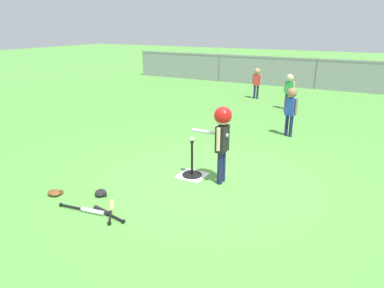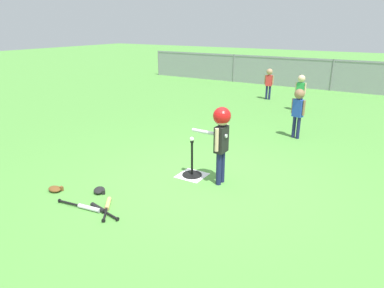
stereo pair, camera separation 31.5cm
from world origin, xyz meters
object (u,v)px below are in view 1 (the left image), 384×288
fielder_deep_left (291,106)px  spare_bat_black (105,212)px  fielder_deep_center (257,79)px  spare_bat_silver (88,210)px  glove_near_bats (101,193)px  batting_tee (192,170)px  glove_by_plate (54,193)px  spare_bat_wood (111,208)px  fielder_deep_right (289,87)px  baseball_on_tee (192,139)px  batter_child (222,130)px

fielder_deep_left → spare_bat_black: fielder_deep_left is taller
fielder_deep_center → spare_bat_silver: bearing=-87.1°
fielder_deep_center → glove_near_bats: size_ratio=3.69×
fielder_deep_center → glove_near_bats: 7.75m
batting_tee → glove_by_plate: 2.12m
spare_bat_wood → glove_by_plate: glove_by_plate is taller
fielder_deep_right → spare_bat_black: bearing=-95.5°
baseball_on_tee → fielder_deep_right: 5.41m
baseball_on_tee → fielder_deep_left: (0.88, 2.88, 0.06)m
spare_bat_black → spare_bat_wood: bearing=85.9°
fielder_deep_center → fielder_deep_left: 4.10m
fielder_deep_right → glove_by_plate: fielder_deep_right is taller
batter_child → glove_near_bats: bearing=-138.0°
fielder_deep_center → spare_bat_silver: (0.42, -8.17, -0.62)m
batting_tee → spare_bat_wood: (-0.42, -1.50, -0.06)m
spare_bat_black → fielder_deep_right: bearing=84.5°
baseball_on_tee → fielder_deep_left: fielder_deep_left is taller
batter_child → fielder_deep_right: bearing=92.9°
fielder_deep_right → spare_bat_silver: size_ratio=1.47×
batter_child → spare_bat_black: 2.05m
spare_bat_silver → glove_near_bats: glove_near_bats is taller
baseball_on_tee → fielder_deep_left: size_ratio=0.07×
baseball_on_tee → spare_bat_silver: 1.91m
baseball_on_tee → spare_bat_silver: size_ratio=0.11×
fielder_deep_left → spare_bat_silver: fielder_deep_left is taller
spare_bat_silver → spare_bat_black: same height
fielder_deep_center → spare_bat_silver: 8.21m
spare_bat_wood → spare_bat_black: 0.11m
spare_bat_wood → spare_bat_black: size_ratio=0.86×
fielder_deep_center → spare_bat_black: bearing=-85.5°
spare_bat_wood → spare_bat_black: (-0.01, -0.11, 0.00)m
batting_tee → fielder_deep_left: fielder_deep_left is taller
fielder_deep_right → batting_tee: bearing=-92.6°
batter_child → spare_bat_silver: 2.21m
spare_bat_silver → spare_bat_wood: same height
fielder_deep_center → spare_bat_silver: fielder_deep_center is taller
spare_bat_black → glove_by_plate: glove_by_plate is taller
fielder_deep_right → spare_bat_wood: 6.97m
fielder_deep_left → fielder_deep_right: (-0.63, 2.52, -0.03)m
spare_bat_wood → glove_near_bats: bearing=148.1°
spare_bat_silver → glove_near_bats: size_ratio=2.57×
spare_bat_silver → spare_bat_wood: 0.30m
fielder_deep_center → batter_child: bearing=-76.3°
spare_bat_silver → spare_bat_wood: bearing=37.9°
spare_bat_wood → batter_child: bearing=58.0°
spare_bat_black → glove_by_plate: bearing=176.5°
fielder_deep_left → glove_near_bats: 4.51m
batting_tee → fielder_deep_left: 3.07m
baseball_on_tee → batter_child: (0.52, -0.01, 0.23)m
batting_tee → spare_bat_silver: batting_tee is taller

